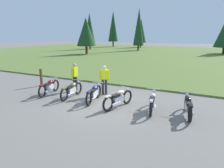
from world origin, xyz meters
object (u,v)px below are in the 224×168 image
rider_with_back_turned (104,78)px  motorcycle_black (188,106)px  motorcycle_olive (72,90)px  motorcycle_cream (118,98)px  trail_marker_post (41,78)px  motorcycle_silver (152,101)px  motorcycle_maroon (49,87)px  rider_in_hivis_vest (75,75)px  motorcycle_navy (94,93)px

rider_with_back_turned → motorcycle_black: bearing=-14.2°
motorcycle_olive → rider_with_back_turned: (1.26, 1.36, 0.51)m
motorcycle_cream → motorcycle_black: (3.05, 0.40, 0.00)m
rider_with_back_turned → trail_marker_post: 4.69m
motorcycle_silver → rider_with_back_turned: (-3.21, 1.32, 0.51)m
motorcycle_maroon → motorcycle_black: (7.52, 0.22, 0.00)m
motorcycle_olive → motorcycle_cream: (2.92, -0.24, 0.00)m
motorcycle_olive → motorcycle_cream: 2.93m
motorcycle_maroon → motorcycle_silver: bearing=0.9°
rider_in_hivis_vest → trail_marker_post: rider_in_hivis_vest is taller
motorcycle_black → rider_in_hivis_vest: bearing=171.1°
motorcycle_maroon → motorcycle_olive: (1.55, 0.06, 0.00)m
motorcycle_maroon → rider_in_hivis_vest: bearing=55.9°
motorcycle_maroon → motorcycle_black: same height
motorcycle_black → rider_in_hivis_vest: size_ratio=1.23×
motorcycle_black → trail_marker_post: size_ratio=1.81×
motorcycle_cream → rider_in_hivis_vest: rider_in_hivis_vest is taller
motorcycle_olive → rider_in_hivis_vest: size_ratio=1.26×
motorcycle_navy → motorcycle_silver: same height
motorcycle_olive → rider_with_back_turned: size_ratio=1.26×
motorcycle_cream → rider_in_hivis_vest: bearing=158.2°
motorcycle_navy → rider_with_back_turned: bearing=97.0°
motorcycle_navy → trail_marker_post: bearing=166.5°
motorcycle_black → rider_in_hivis_vest: 6.76m
motorcycle_navy → motorcycle_silver: 3.04m
rider_in_hivis_vest → motorcycle_maroon: bearing=-124.1°
motorcycle_maroon → rider_in_hivis_vest: 1.61m
motorcycle_olive → trail_marker_post: 3.61m
motorcycle_black → rider_with_back_turned: size_ratio=1.23×
rider_with_back_turned → motorcycle_cream: bearing=-43.9°
trail_marker_post → motorcycle_silver: bearing=-8.0°
motorcycle_olive → motorcycle_cream: size_ratio=1.02×
motorcycle_maroon → motorcycle_olive: 1.55m
motorcycle_maroon → rider_with_back_turned: rider_with_back_turned is taller
rider_with_back_turned → motorcycle_silver: bearing=-22.3°
motorcycle_silver → rider_in_hivis_vest: size_ratio=1.24×
motorcycle_cream → motorcycle_olive: bearing=175.3°
rider_with_back_turned → trail_marker_post: rider_with_back_turned is taller
motorcycle_olive → trail_marker_post: (-3.41, 1.15, 0.13)m
motorcycle_silver → motorcycle_cream: bearing=-169.9°
motorcycle_black → motorcycle_olive: bearing=-178.5°
motorcycle_navy → motorcycle_silver: (3.04, 0.05, 0.00)m
motorcycle_black → trail_marker_post: bearing=174.0°
motorcycle_maroon → motorcycle_black: size_ratio=1.01×
motorcycle_black → rider_with_back_turned: bearing=165.8°
motorcycle_olive → rider_in_hivis_vest: 1.48m
motorcycle_silver → rider_in_hivis_vest: rider_in_hivis_vest is taller
motorcycle_black → rider_with_back_turned: rider_with_back_turned is taller
motorcycle_navy → motorcycle_black: 4.55m
motorcycle_maroon → trail_marker_post: size_ratio=1.83×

